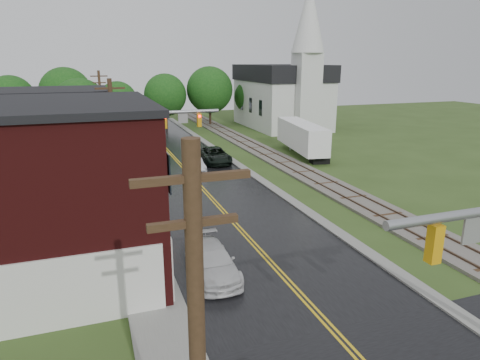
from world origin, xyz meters
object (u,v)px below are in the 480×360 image
utility_pole_b (115,147)px  tree_left_e (82,108)px  suv_dark (215,155)px  pickup_white (212,261)px  utility_pole_c (102,110)px  traffic_signal_far (155,129)px  sedan_silver (195,165)px  semi_trailer (302,136)px  tree_left_c (27,120)px  church (285,89)px

utility_pole_b → tree_left_e: 23.99m
suv_dark → pickup_white: size_ratio=1.12×
utility_pole_c → tree_left_e: (-2.05, 1.90, 0.09)m
utility_pole_c → suv_dark: size_ratio=1.62×
tree_left_e → pickup_white: tree_left_e is taller
utility_pole_c → tree_left_e: utility_pole_c is taller
traffic_signal_far → tree_left_e: size_ratio=0.90×
utility_pole_c → sedan_silver: utility_pole_c is taller
utility_pole_b → semi_trailer: utility_pole_b is taller
semi_trailer → utility_pole_b: bearing=-147.0°
traffic_signal_far → semi_trailer: (16.91, 8.15, -2.85)m
traffic_signal_far → sedan_silver: size_ratio=1.97×
traffic_signal_far → tree_left_c: size_ratio=0.96×
church → suv_dark: church is taller
utility_pole_b → traffic_signal_far: bearing=56.3°
tree_left_c → sedan_silver: (14.65, -7.63, -3.90)m
church → utility_pole_c: church is taller
utility_pole_c → tree_left_e: 2.79m
tree_left_c → suv_dark: (17.33, -5.12, -3.74)m
traffic_signal_far → tree_left_c: 16.56m
traffic_signal_far → church: bearing=48.7°
tree_left_c → semi_trailer: size_ratio=0.69×
church → utility_pole_c: (-26.80, -9.74, -1.11)m
tree_left_e → sedan_silver: tree_left_e is taller
utility_pole_c → traffic_signal_far: bearing=-78.9°
pickup_white → traffic_signal_far: bearing=92.4°
church → suv_dark: size_ratio=3.61×
tree_left_c → sedan_silver: 16.97m
tree_left_c → semi_trailer: 27.81m
traffic_signal_far → semi_trailer: size_ratio=0.66×
traffic_signal_far → semi_trailer: bearing=25.7°
church → semi_trailer: church is taller
utility_pole_c → semi_trailer: bearing=-23.6°
church → tree_left_e: size_ratio=2.45×
sedan_silver → semi_trailer: semi_trailer is taller
tree_left_e → semi_trailer: (22.29, -10.75, -2.69)m
pickup_white → utility_pole_b: bearing=111.6°
traffic_signal_far → utility_pole_b: size_ratio=0.82×
suv_dark → semi_trailer: semi_trailer is taller
church → traffic_signal_far: 35.59m
semi_trailer → pickup_white: bearing=-126.0°
pickup_white → church: bearing=62.2°
utility_pole_c → tree_left_c: bearing=-149.8°
utility_pole_b → tree_left_e: bearing=94.9°
church → tree_left_e: 29.91m
semi_trailer → tree_left_c: bearing=170.1°
utility_pole_b → semi_trailer: bearing=33.0°
utility_pole_c → suv_dark: utility_pole_c is taller
suv_dark → tree_left_e: bearing=140.0°
utility_pole_b → tree_left_e: size_ratio=1.10×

